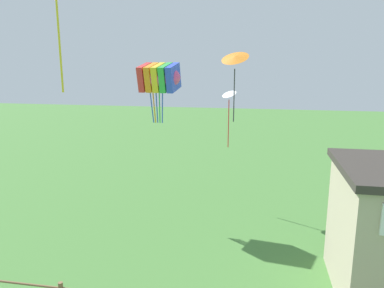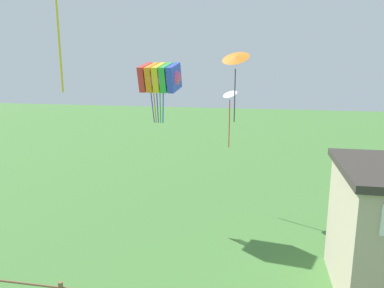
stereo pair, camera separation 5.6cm
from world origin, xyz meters
TOP-DOWN VIEW (x-y plane):
  - kite_rainbow_parafoil at (-2.78, 15.46)m, footprint 2.31×1.68m
  - kite_orange_delta at (0.82, 15.26)m, footprint 1.59×1.53m
  - kite_white_delta at (0.42, 17.31)m, footprint 1.05×1.04m

SIDE VIEW (x-z plane):
  - kite_white_delta at x=0.42m, z-range 4.26..7.28m
  - kite_rainbow_parafoil at x=-2.78m, z-range 5.45..8.33m
  - kite_orange_delta at x=0.82m, z-range 6.13..9.39m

